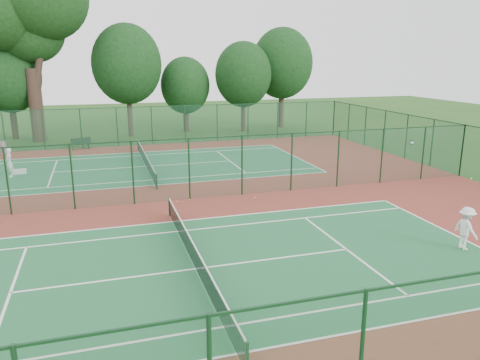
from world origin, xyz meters
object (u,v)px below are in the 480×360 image
at_px(player_near, 466,228).
at_px(big_tree, 27,9).
at_px(player_far, 9,163).
at_px(bench, 81,143).
at_px(trash_bin, 3,147).
at_px(kit_bag, 19,172).

xyz_separation_m(player_near, big_tree, (-19.59, 33.50, 11.03)).
bearing_deg(player_near, player_far, 44.19).
distance_m(bench, big_tree, 13.33).
bearing_deg(trash_bin, player_far, -78.14).
relative_size(player_near, kit_bag, 2.05).
height_order(player_far, bench, player_far).
bearing_deg(trash_bin, kit_bag, -74.41).
bearing_deg(trash_bin, player_near, -51.80).
relative_size(trash_bin, bench, 0.57).
distance_m(player_far, kit_bag, 1.17).
xyz_separation_m(bench, big_tree, (-3.75, 5.75, 11.42)).
height_order(trash_bin, kit_bag, trash_bin).
bearing_deg(big_tree, bench, -56.85).
bearing_deg(bench, trash_bin, 167.35).
relative_size(player_near, big_tree, 0.11).
distance_m(player_far, big_tree, 18.31).
xyz_separation_m(bench, kit_bag, (-3.83, -8.18, -0.36)).
bearing_deg(player_far, trash_bin, 174.70).
bearing_deg(kit_bag, player_far, -128.05).
height_order(player_near, bench, player_near).
relative_size(bench, kit_bag, 1.93).
distance_m(trash_bin, bench, 6.17).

